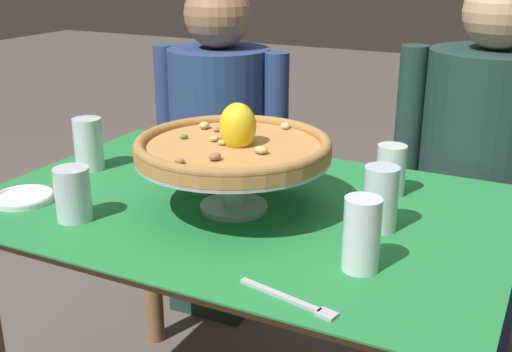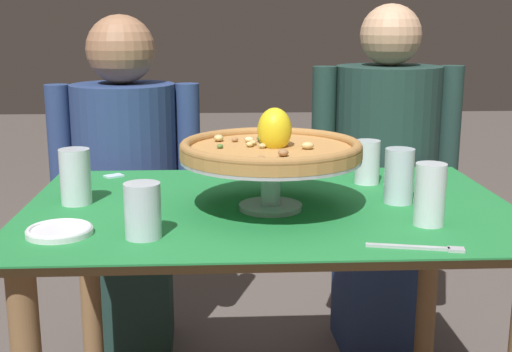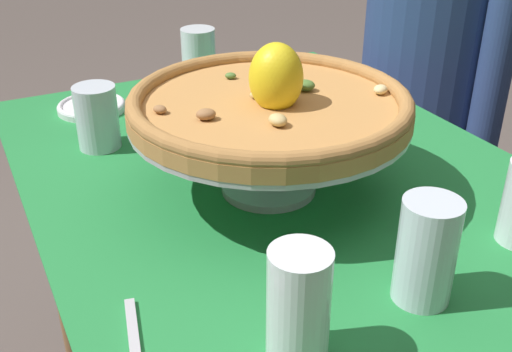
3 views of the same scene
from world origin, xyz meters
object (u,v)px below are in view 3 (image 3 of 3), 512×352
water_glass_side_left (199,64)px  water_glass_side_right (423,257)px  water_glass_front_right (298,314)px  water_glass_front_left (97,121)px  pizza (269,102)px  sugar_packet (321,74)px  diner_left (423,105)px  side_plate (92,106)px  pizza_stand (268,132)px

water_glass_side_left → water_glass_side_right: (0.79, -0.04, 0.00)m
water_glass_side_right → water_glass_front_right: 0.18m
water_glass_side_right → water_glass_front_left: bearing=-158.2°
pizza → water_glass_side_right: (0.32, 0.04, -0.09)m
water_glass_side_right → sugar_packet: 0.81m
water_glass_front_left → diner_left: 0.94m
pizza → water_glass_side_left: size_ratio=3.13×
water_glass_front_left → side_plate: water_glass_front_left is taller
pizza_stand → water_glass_side_left: (-0.47, 0.07, -0.04)m
pizza → water_glass_front_left: bearing=-144.0°
pizza_stand → water_glass_side_right: 0.33m
water_glass_side_right → pizza_stand: bearing=-173.1°
pizza → diner_left: size_ratio=0.36×
water_glass_front_right → sugar_packet: (-0.76, 0.51, -0.06)m
sugar_packet → pizza_stand: bearing=-40.7°
water_glass_side_left → diner_left: 0.66m
water_glass_side_left → water_glass_side_right: size_ratio=1.01×
water_glass_side_right → side_plate: size_ratio=0.98×
water_glass_side_left → water_glass_front_right: size_ratio=0.99×
water_glass_side_right → pizza: bearing=-173.2°
pizza → pizza_stand: bearing=-140.1°
pizza_stand → pizza: size_ratio=1.00×
pizza → water_glass_side_right: 0.33m
water_glass_side_left → diner_left: diner_left is taller
water_glass_front_left → water_glass_front_right: 0.62m
water_glass_side_right → diner_left: 1.03m
water_glass_side_right → water_glass_front_left: 0.64m
water_glass_front_left → diner_left: diner_left is taller
pizza_stand → water_glass_side_left: 0.48m
water_glass_side_left → sugar_packet: (0.05, 0.29, -0.06)m
diner_left → water_glass_side_right: bearing=-41.4°
water_glass_front_left → water_glass_front_right: bearing=5.3°
water_glass_front_left → side_plate: size_ratio=0.83×
pizza → sugar_packet: (-0.42, 0.36, -0.15)m
water_glass_side_right → diner_left: size_ratio=0.12×
water_glass_side_left → water_glass_front_right: (0.81, -0.22, 0.00)m
sugar_packet → water_glass_side_left: bearing=-98.9°
sugar_packet → water_glass_front_left: bearing=-75.4°
side_plate → pizza_stand: bearing=20.8°
water_glass_side_right → water_glass_front_left: water_glass_side_right is taller
water_glass_front_left → side_plate: bearing=171.2°
water_glass_front_right → diner_left: diner_left is taller
pizza → water_glass_side_right: size_ratio=3.15×
pizza → sugar_packet: 0.58m
pizza → water_glass_side_left: bearing=171.1°
diner_left → water_glass_front_right: bearing=-47.5°
water_glass_front_left → water_glass_front_right: water_glass_front_right is taller
water_glass_side_right → diner_left: (-0.76, 0.67, -0.20)m
sugar_packet → diner_left: size_ratio=0.04×
pizza_stand → side_plate: size_ratio=3.07×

